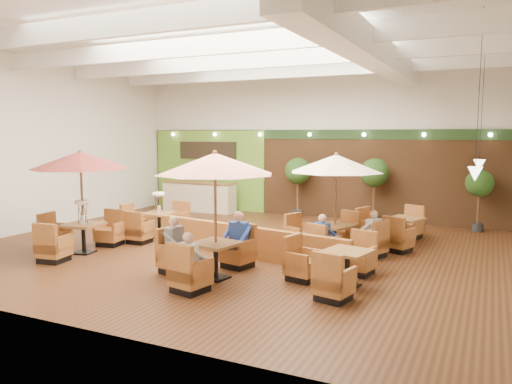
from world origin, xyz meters
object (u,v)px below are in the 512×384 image
Objects in this scene: booth_divider at (246,242)px; table_3 at (153,222)px; diner_1 at (238,234)px; table_0 at (79,179)px; topiary_0 at (298,173)px; diner_3 at (324,232)px; table_4 at (334,268)px; topiary_2 at (479,186)px; table_2 at (336,185)px; topiary_1 at (374,175)px; table_5 at (394,231)px; table_1 at (212,187)px; service_counter at (199,197)px; diner_4 at (372,228)px; diner_0 at (190,255)px; diner_2 at (176,239)px.

table_3 is (-3.69, 1.10, 0.05)m from booth_divider.
diner_1 is at bearing -29.08° from table_3.
table_0 reaches higher than topiary_0.
booth_divider is 8.06× the size of diner_3.
table_4 is 1.34× the size of topiary_2.
table_2 is at bearing 16.79° from table_0.
diner_3 is at bearing -89.82° from topiary_1.
topiary_0 is 0.98× the size of topiary_1.
table_5 is 1.22× the size of topiary_1.
table_4 is (2.47, 0.67, -1.62)m from table_1.
service_counter is 1.19× the size of table_3.
diner_4 is at bearing -75.79° from table_5.
diner_1 is at bearing 97.46° from table_1.
diner_3 reaches higher than booth_divider.
table_2 reaches higher than diner_1.
table_0 is 1.22× the size of topiary_0.
diner_3 is (5.58, -0.68, 0.28)m from table_3.
topiary_0 reaches higher than service_counter.
booth_divider is 4.56m from table_0.
diner_0 reaches higher than diner_4.
table_3 is 5.65m from diner_0.
table_5 is (3.08, 3.20, -0.04)m from booth_divider.
topiary_2 is (5.15, 6.07, 1.07)m from booth_divider.
topiary_0 is 3.09× the size of diner_3.
table_3 is at bearing 173.97° from booth_divider.
diner_1 is 1.03× the size of diner_2.
table_3 is at bearing -141.27° from table_5.
table_3 is 6.55m from diner_4.
diner_4 is (6.90, 2.79, -1.19)m from table_0.
table_1 is 1.02× the size of table_2.
table_2 reaches higher than diner_0.
table_3 is at bearing -23.14° from diner_1.
topiary_1 reaches higher than table_5.
table_2 is at bearing -59.22° from topiary_0.
table_0 is at bearing -132.20° from table_2.
table_0 is at bearing -138.10° from diner_3.
service_counter is 6.98m from topiary_1.
service_counter is 0.52× the size of booth_divider.
booth_divider is 2.11× the size of table_5.
table_3 is 3.51× the size of diner_3.
booth_divider is at bearing -130.31° from topiary_2.
booth_divider is 7.69× the size of diner_0.
table_4 is (6.34, -2.35, -0.09)m from table_3.
topiary_0 is 9.12m from diner_0.
diner_2 reaches higher than booth_divider.
service_counter is 10.47m from table_4.
table_4 reaches higher than booth_divider.
table_1 reaches higher than diner_1.
diner_4 is at bearing -51.36° from topiary_0.
topiary_0 is at bearing 109.10° from booth_divider.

